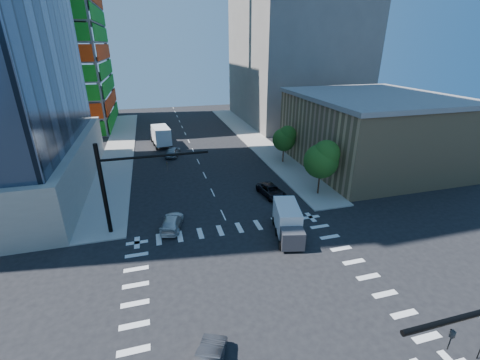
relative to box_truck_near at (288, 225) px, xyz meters
name	(u,v)px	position (x,y,z in m)	size (l,w,h in m)	color
ground	(258,290)	(-5.09, -6.20, -1.27)	(160.00, 160.00, 0.00)	black
road_markings	(258,289)	(-5.09, -6.20, -1.27)	(20.00, 20.00, 0.01)	silver
sidewalk_ne	(254,139)	(7.41, 33.80, -1.20)	(5.00, 60.00, 0.15)	#9B9792
sidewalk_nw	(120,149)	(-17.59, 33.80, -1.20)	(5.00, 60.00, 0.15)	#9B9792
construction_building	(28,3)	(-32.51, 55.73, 23.34)	(25.16, 34.50, 70.60)	gray
commercial_building	(370,130)	(19.91, 15.80, 4.04)	(20.50, 22.50, 10.60)	tan
bg_building_ne	(295,59)	(21.91, 48.80, 12.73)	(24.00, 30.00, 28.00)	slate
signal_mast_nw	(119,180)	(-15.09, 5.30, 4.22)	(10.20, 0.40, 9.00)	black
tree_south	(323,159)	(7.54, 7.71, 3.42)	(4.16, 4.16, 6.82)	#382316
tree_north	(285,138)	(7.84, 19.71, 2.72)	(3.54, 3.52, 5.78)	#382316
car_nb_far	(271,191)	(1.68, 8.94, -0.60)	(2.21, 4.80, 1.33)	black
car_sb_near	(172,222)	(-10.65, 4.61, -0.60)	(1.87, 4.59, 1.33)	silver
car_sb_mid	(173,151)	(-8.68, 27.66, -0.49)	(1.85, 4.61, 1.57)	#929598
box_truck_near	(288,225)	(0.00, 0.00, 0.00)	(3.53, 5.87, 2.87)	black
box_truck_far	(160,136)	(-10.30, 34.91, 0.31)	(3.70, 7.11, 3.57)	black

